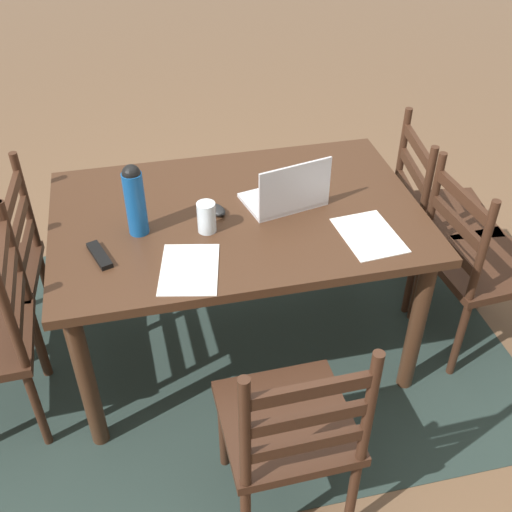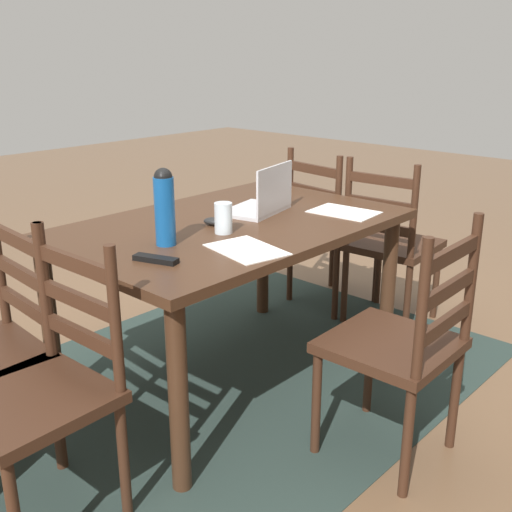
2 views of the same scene
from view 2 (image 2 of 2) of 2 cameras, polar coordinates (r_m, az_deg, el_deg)
ground_plane at (r=3.02m, az=-2.18°, el=-11.06°), size 14.00×14.00×0.00m
area_rug at (r=3.02m, az=-2.18°, el=-11.01°), size 2.49×1.82×0.01m
dining_table at (r=2.75m, az=-2.35°, el=1.27°), size 1.52×0.99×0.77m
chair_left_far at (r=3.50m, az=12.26°, el=1.02°), size 0.47×0.47×0.95m
chair_left_near at (r=3.71m, az=6.89°, el=2.31°), size 0.49×0.49×0.95m
chair_far_head at (r=2.34m, az=13.15°, el=-8.01°), size 0.45×0.45×0.95m
chair_right_far at (r=2.11m, az=-19.03°, el=-11.73°), size 0.45×0.45×0.95m
laptop at (r=2.86m, az=0.66°, el=5.12°), size 0.36×0.29×0.23m
water_bottle at (r=2.38m, az=-8.42°, el=4.62°), size 0.08×0.08×0.30m
drinking_glass at (r=2.54m, az=-3.02°, el=3.51°), size 0.07×0.07×0.13m
computer_mouse at (r=2.67m, az=-3.83°, el=3.19°), size 0.10×0.12×0.03m
tv_remote at (r=2.23m, az=-9.21°, el=-0.29°), size 0.10×0.18×0.02m
paper_stack_left at (r=2.91m, az=8.10°, el=4.03°), size 0.23×0.31×0.00m
paper_stack_right at (r=2.34m, az=-0.87°, el=0.60°), size 0.27×0.33×0.00m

